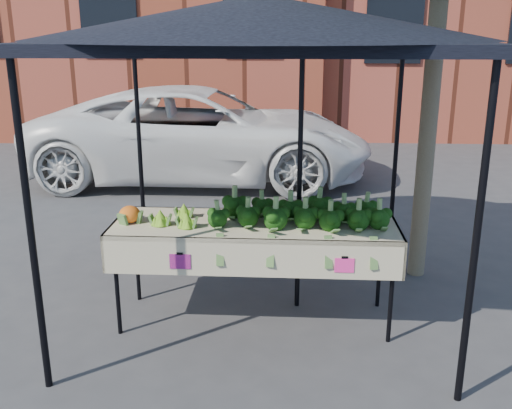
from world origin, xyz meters
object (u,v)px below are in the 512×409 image
(table, at_px, (255,272))
(vehicle, at_px, (198,6))
(street_tree, at_px, (437,29))
(canopy, at_px, (260,159))

(table, height_order, vehicle, vehicle)
(street_tree, bearing_deg, table, -146.18)
(table, distance_m, street_tree, 2.81)
(canopy, xyz_separation_m, street_tree, (1.61, 0.73, 1.09))
(vehicle, relative_size, street_tree, 1.14)
(vehicle, bearing_deg, canopy, -165.46)
(canopy, bearing_deg, table, -94.02)
(canopy, xyz_separation_m, vehicle, (-1.20, 4.57, 1.44))
(vehicle, height_order, street_tree, vehicle)
(table, xyz_separation_m, vehicle, (-1.18, 4.94, 2.36))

